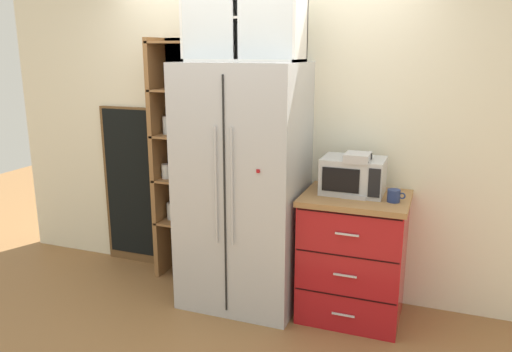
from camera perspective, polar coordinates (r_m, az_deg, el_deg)
The scene contains 12 objects.
ground_plane at distance 4.14m, azimuth -1.32°, elevation -13.73°, with size 10.54×10.54×0.00m, color olive.
wall_back_cream at distance 4.09m, azimuth 0.67°, elevation 4.85°, with size 4.85×0.10×2.55m, color silver.
refrigerator at distance 3.79m, azimuth -1.41°, elevation -1.23°, with size 0.89×0.73×1.86m.
pantry_shelf_column at distance 4.30m, azimuth -8.55°, elevation 1.86°, with size 0.44×0.31×2.04m.
counter_cabinet at distance 3.78m, azimuth 11.05°, elevation -8.95°, with size 0.75×0.63×0.93m.
microwave at distance 3.65m, azimuth 11.07°, elevation 0.04°, with size 0.44×0.33×0.26m.
coffee_maker at distance 3.59m, azimuth 11.53°, elevation 0.24°, with size 0.17×0.20×0.31m.
mug_navy at distance 3.52m, azimuth 15.51°, elevation -2.19°, with size 0.12×0.09×0.09m.
mug_sage at distance 3.61m, azimuth 11.44°, elevation -1.50°, with size 0.11×0.08×0.09m.
bottle_clear at distance 3.60m, azimuth 11.51°, elevation -0.27°, with size 0.07×0.07×0.28m.
upper_cabinet at distance 3.71m, azimuth -1.25°, elevation 17.51°, with size 0.85×0.32×0.60m.
chalkboard_menu at distance 4.69m, azimuth -13.87°, elevation -1.14°, with size 0.60×0.04×1.45m.
Camera 1 is at (1.38, -3.39, 1.93)m, focal length 34.95 mm.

